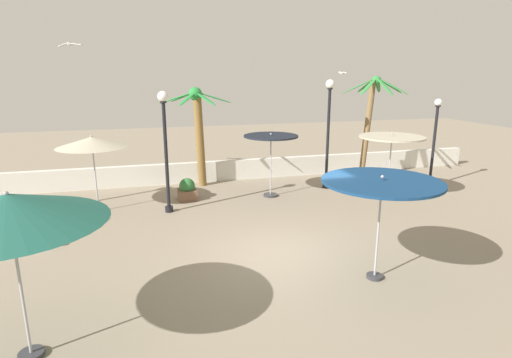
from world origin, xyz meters
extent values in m
plane|color=gray|center=(0.00, 0.00, 0.00)|extent=(56.00, 56.00, 0.00)
cube|color=silver|center=(0.00, 8.35, 0.45)|extent=(25.20, 0.30, 0.90)
cylinder|color=#333338|center=(-5.56, -2.63, 0.04)|extent=(0.43, 0.43, 0.08)
cylinder|color=#A5A5AD|center=(-5.56, -2.63, 1.25)|extent=(0.05, 0.05, 2.50)
cone|color=#1E594C|center=(-5.56, -2.63, 2.69)|extent=(3.02, 3.02, 0.49)
sphere|color=#99999E|center=(-5.56, -2.63, 2.94)|extent=(0.08, 0.08, 0.08)
cylinder|color=#333338|center=(1.66, -1.71, 0.04)|extent=(0.38, 0.38, 0.08)
cylinder|color=#A5A5AD|center=(1.66, -1.71, 1.20)|extent=(0.05, 0.05, 2.40)
cylinder|color=navy|center=(1.66, -1.71, 2.38)|extent=(2.71, 2.71, 0.06)
sphere|color=#99999E|center=(1.66, -1.71, 2.50)|extent=(0.08, 0.08, 0.08)
cylinder|color=#333338|center=(1.27, 5.38, 0.04)|extent=(0.55, 0.55, 0.08)
cylinder|color=#A5A5AD|center=(1.27, 5.38, 1.21)|extent=(0.05, 0.05, 2.42)
cylinder|color=black|center=(1.27, 5.38, 2.40)|extent=(2.10, 2.10, 0.06)
sphere|color=#99999E|center=(1.27, 5.38, 2.47)|extent=(0.08, 0.08, 0.08)
cylinder|color=#333338|center=(-5.14, 5.23, 0.04)|extent=(0.39, 0.39, 0.08)
cylinder|color=#A5A5AD|center=(-5.14, 5.23, 1.17)|extent=(0.05, 0.05, 2.35)
cone|color=#B7AD93|center=(-5.14, 5.23, 2.48)|extent=(2.37, 2.37, 0.35)
sphere|color=#99999E|center=(-5.14, 5.23, 2.67)|extent=(0.08, 0.08, 0.08)
cylinder|color=#333338|center=(5.58, 3.91, 0.04)|extent=(0.51, 0.51, 0.08)
cylinder|color=#A5A5AD|center=(5.58, 3.91, 1.21)|extent=(0.05, 0.05, 2.43)
cylinder|color=#B7AD93|center=(5.58, 3.91, 2.41)|extent=(2.43, 2.43, 0.06)
sphere|color=#99999E|center=(5.58, 3.91, 2.53)|extent=(0.08, 0.08, 0.08)
cylinder|color=brown|center=(6.21, 6.81, 2.20)|extent=(0.57, 0.26, 4.42)
sphere|color=#2F8039|center=(6.52, 6.81, 4.41)|extent=(0.42, 0.42, 0.42)
ellipsoid|color=#2F8039|center=(7.27, 6.90, 4.18)|extent=(1.40, 0.36, 0.71)
ellipsoid|color=#2F8039|center=(6.97, 7.41, 4.18)|extent=(1.00, 1.22, 0.71)
ellipsoid|color=#2F8039|center=(6.47, 7.57, 4.18)|extent=(0.29, 1.39, 0.71)
ellipsoid|color=#2F8039|center=(5.82, 7.09, 4.18)|extent=(1.36, 0.70, 0.71)
ellipsoid|color=#2F8039|center=(5.89, 6.39, 4.18)|extent=(1.26, 0.94, 0.71)
ellipsoid|color=#2F8039|center=(6.49, 6.06, 4.18)|extent=(0.26, 1.39, 0.71)
ellipsoid|color=#2F8039|center=(6.97, 6.21, 4.18)|extent=(0.99, 1.23, 0.71)
cylinder|color=brown|center=(-1.15, 7.72, 1.95)|extent=(0.47, 0.35, 3.91)
sphere|color=#268438|center=(-1.27, 7.72, 3.90)|extent=(0.56, 0.56, 0.56)
ellipsoid|color=#268438|center=(-0.51, 7.63, 3.75)|extent=(1.49, 0.38, 0.52)
ellipsoid|color=#268438|center=(-0.90, 8.39, 3.75)|extent=(0.89, 1.39, 0.52)
ellipsoid|color=#268438|center=(-1.75, 8.31, 3.75)|extent=(1.08, 1.27, 0.52)
ellipsoid|color=#268438|center=(-2.03, 7.79, 3.75)|extent=(1.49, 0.33, 0.52)
ellipsoid|color=#268438|center=(-1.68, 7.07, 3.75)|extent=(0.96, 1.35, 0.52)
ellipsoid|color=#268438|center=(-0.97, 7.02, 3.75)|extent=(0.77, 1.43, 0.52)
cylinder|color=black|center=(8.33, 4.97, 0.10)|extent=(0.28, 0.28, 0.20)
cylinder|color=black|center=(8.33, 4.97, 1.71)|extent=(0.12, 0.12, 3.42)
cylinder|color=black|center=(8.33, 4.97, 3.42)|extent=(0.22, 0.22, 0.06)
sphere|color=white|center=(8.33, 4.97, 3.57)|extent=(0.30, 0.30, 0.30)
cylinder|color=black|center=(-2.74, 4.51, 0.10)|extent=(0.28, 0.28, 0.20)
cylinder|color=black|center=(-2.74, 4.51, 1.91)|extent=(0.12, 0.12, 3.81)
cylinder|color=black|center=(-2.74, 4.51, 3.81)|extent=(0.22, 0.22, 0.06)
sphere|color=white|center=(-2.74, 4.51, 4.00)|extent=(0.36, 0.36, 0.36)
cylinder|color=black|center=(3.91, 5.93, 0.10)|extent=(0.28, 0.28, 0.20)
cylinder|color=black|center=(3.91, 5.93, 2.06)|extent=(0.12, 0.12, 4.13)
cylinder|color=black|center=(3.91, 5.93, 4.13)|extent=(0.22, 0.22, 0.06)
sphere|color=white|center=(3.91, 5.93, 4.31)|extent=(0.36, 0.36, 0.36)
cylinder|color=black|center=(-8.25, 5.35, 0.10)|extent=(0.28, 0.28, 0.20)
cube|color=#B7B7BC|center=(-6.48, 2.23, 0.17)|extent=(0.54, 0.18, 0.35)
cube|color=#B7B7BC|center=(-6.15, 3.49, 0.17)|extent=(0.54, 0.18, 0.35)
cube|color=silver|center=(-6.31, 2.86, 0.35)|extent=(0.88, 1.49, 0.08)
cube|color=silver|center=(-6.08, 3.76, 0.58)|extent=(0.66, 0.63, 0.52)
ellipsoid|color=white|center=(5.79, 8.55, 4.72)|extent=(0.33, 0.28, 0.12)
sphere|color=white|center=(5.65, 8.64, 4.75)|extent=(0.10, 0.10, 0.10)
cube|color=silver|center=(5.64, 8.30, 4.74)|extent=(0.43, 0.56, 0.04)
cube|color=silver|center=(5.95, 8.79, 4.74)|extent=(0.43, 0.56, 0.06)
ellipsoid|color=white|center=(-6.10, 9.64, 5.87)|extent=(0.30, 0.32, 0.12)
sphere|color=white|center=(-6.00, 9.77, 5.90)|extent=(0.10, 0.10, 0.10)
cube|color=silver|center=(-6.36, 9.85, 5.89)|extent=(0.59, 0.52, 0.17)
cube|color=silver|center=(-5.85, 9.43, 5.89)|extent=(0.59, 0.52, 0.09)
cube|color=brown|center=(-1.96, 5.78, 0.20)|extent=(0.70, 0.70, 0.40)
sphere|color=#2D6B33|center=(-1.96, 5.78, 0.55)|extent=(0.60, 0.60, 0.60)
camera|label=1|loc=(-3.43, -9.58, 4.76)|focal=28.91mm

